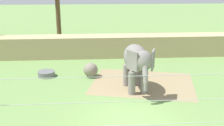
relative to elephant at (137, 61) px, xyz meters
The scene contains 7 objects.
ground_plane 3.81m from the elephant, 103.77° to the right, with size 120.00×120.00×0.00m, color #6B8E4C.
dirt_patch 2.21m from the elephant, 63.30° to the left, with size 6.07×4.61×0.01m, color #937F5B.
embankment_wall 7.57m from the elephant, 96.14° to the left, with size 36.00×1.80×1.71m, color tan.
elephant is the anchor object (origin of this frame).
enrichment_ball 3.87m from the elephant, 135.25° to the left, with size 0.93×0.93×0.93m, color gray.
cable_fence 6.31m from the elephant, 97.31° to the right, with size 10.77×0.27×3.32m.
water_tub 6.36m from the elephant, 152.79° to the left, with size 1.10×1.10×0.35m.
Camera 1 is at (-1.56, -10.87, 6.08)m, focal length 43.46 mm.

